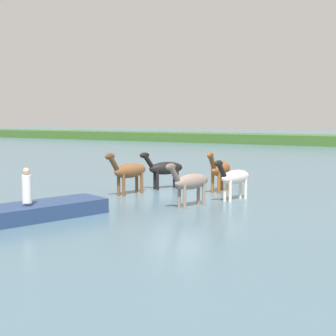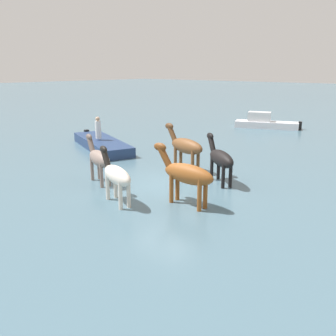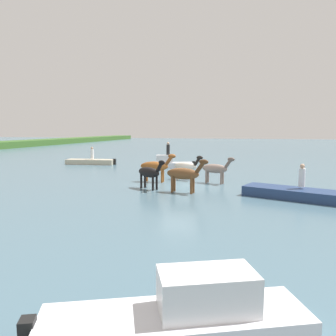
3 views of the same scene
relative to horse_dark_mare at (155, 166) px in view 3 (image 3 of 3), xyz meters
name	(u,v)px [view 3 (image 3 of 3)]	position (x,y,z in m)	size (l,w,h in m)	color
ground_plane	(178,186)	(-1.33, -1.84, -1.06)	(209.20, 209.20, 0.00)	#476675
horse_dark_mare	(155,166)	(0.00, 0.00, 0.00)	(0.60, 2.47, 1.93)	brown
horse_mid_herd	(184,174)	(-3.33, -2.65, 0.01)	(0.96, 2.52, 1.95)	brown
horse_dun_straggler	(186,166)	(1.37, -1.85, -0.09)	(1.04, 2.26, 1.76)	silver
horse_chestnut_trailing	(150,173)	(-2.70, -0.43, -0.06)	(1.58, 2.15, 1.82)	black
horse_gray_outer	(216,169)	(0.35, -4.03, -0.08)	(1.08, 2.28, 1.78)	gray
boat_motor_center	(91,163)	(9.40, 9.61, -0.89)	(1.84, 5.18, 0.75)	#B7AD93
boat_skiff_near	(169,164)	(8.48, 1.16, -0.76)	(2.46, 4.44, 1.33)	silver
boat_launch_far	(302,196)	(-3.65, -8.86, -0.88)	(3.62, 6.04, 0.78)	navy
boat_dinghy_port	(181,322)	(-16.39, -5.22, -0.75)	(2.95, 4.75, 1.34)	silver
person_helmsman_aft	(92,153)	(9.34, 9.40, 0.08)	(0.32, 0.32, 1.19)	silver
person_watcher_seated	(168,149)	(8.57, 1.27, 0.66)	(0.32, 0.32, 1.19)	black
person_spotter_bow	(302,176)	(-3.45, -8.85, 0.11)	(0.32, 0.32, 1.19)	silver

